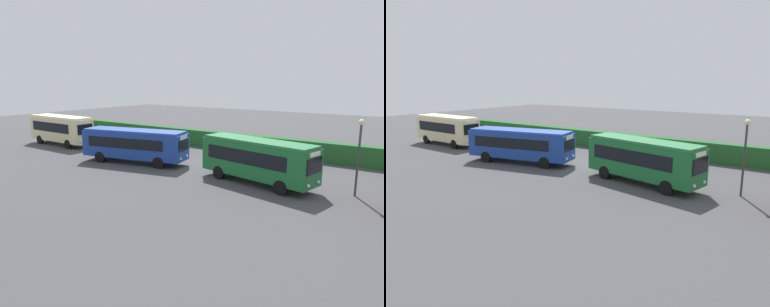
{
  "view_description": "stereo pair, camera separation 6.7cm",
  "coord_description": "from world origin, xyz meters",
  "views": [
    {
      "loc": [
        17.91,
        -24.67,
        7.42
      ],
      "look_at": [
        1.27,
        -1.3,
        1.47
      ],
      "focal_mm": 33.62,
      "sensor_mm": 36.0,
      "label": 1
    },
    {
      "loc": [
        17.96,
        -24.63,
        7.42
      ],
      "look_at": [
        1.27,
        -1.3,
        1.47
      ],
      "focal_mm": 33.62,
      "sensor_mm": 36.0,
      "label": 2
    }
  ],
  "objects": [
    {
      "name": "lamppost",
      "position": [
        13.62,
        -0.47,
        3.16
      ],
      "size": [
        0.36,
        0.36,
        4.98
      ],
      "color": "#38383D",
      "rests_on": "ground_plane"
    },
    {
      "name": "bus_cream",
      "position": [
        -17.94,
        -0.15,
        1.9
      ],
      "size": [
        8.82,
        2.49,
        3.32
      ],
      "rotation": [
        0.0,
        0.0,
        -0.01
      ],
      "color": "beige",
      "rests_on": "ground_plane"
    },
    {
      "name": "hedge_row",
      "position": [
        0.0,
        8.49,
        0.9
      ],
      "size": [
        68.24,
        1.19,
        1.81
      ],
      "primitive_type": "cube",
      "color": "#235927",
      "rests_on": "ground_plane"
    },
    {
      "name": "person_left",
      "position": [
        -2.85,
        1.31,
        0.95
      ],
      "size": [
        0.47,
        0.49,
        1.79
      ],
      "rotation": [
        0.0,
        0.0,
        0.67
      ],
      "color": "#4C6B47",
      "rests_on": "ground_plane"
    },
    {
      "name": "bus_green",
      "position": [
        7.17,
        -1.51,
        1.84
      ],
      "size": [
        9.06,
        3.96,
        3.21
      ],
      "rotation": [
        0.0,
        0.0,
        -0.19
      ],
      "color": "#19602D",
      "rests_on": "ground_plane"
    },
    {
      "name": "bus_blue",
      "position": [
        -4.67,
        -1.83,
        1.75
      ],
      "size": [
        9.95,
        4.51,
        3.01
      ],
      "rotation": [
        0.0,
        0.0,
        0.22
      ],
      "color": "navy",
      "rests_on": "ground_plane"
    },
    {
      "name": "ground_plane",
      "position": [
        0.0,
        0.0,
        0.0
      ],
      "size": [
        112.47,
        112.47,
        0.0
      ],
      "primitive_type": "plane",
      "color": "#424244"
    }
  ]
}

